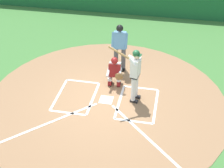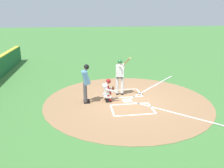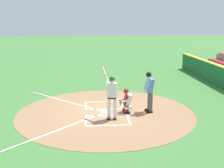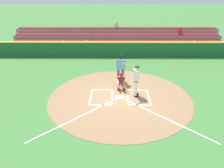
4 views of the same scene
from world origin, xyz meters
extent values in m
plane|color=#427A38|center=(0.00, 0.00, 0.00)|extent=(120.00, 120.00, 0.00)
cylinder|color=#99704C|center=(0.00, 0.00, 0.01)|extent=(8.00, 8.00, 0.01)
cube|color=white|center=(0.00, 0.00, 0.01)|extent=(0.44, 0.44, 0.01)
cube|color=white|center=(-1.05, -0.90, 0.01)|extent=(1.20, 0.08, 0.01)
cube|color=white|center=(-1.05, 0.90, 0.01)|extent=(1.20, 0.08, 0.01)
cube|color=white|center=(-0.45, 0.00, 0.01)|extent=(0.08, 1.80, 0.01)
cube|color=white|center=(-1.65, 0.00, 0.01)|extent=(0.08, 1.80, 0.01)
cube|color=white|center=(1.05, -0.90, 0.01)|extent=(1.20, 0.08, 0.01)
cube|color=white|center=(1.05, 0.90, 0.01)|extent=(1.20, 0.08, 0.01)
cube|color=white|center=(0.45, 0.00, 0.01)|extent=(0.08, 1.80, 0.01)
cube|color=white|center=(1.65, 0.00, 0.01)|extent=(0.08, 1.80, 0.01)
cube|color=white|center=(2.10, 2.10, 0.01)|extent=(3.73, 3.73, 0.01)
cube|color=white|center=(-2.10, 2.10, 0.01)|extent=(3.73, 3.73, 0.01)
cylinder|color=white|center=(-0.93, -0.34, 0.50)|extent=(0.15, 0.15, 0.84)
cube|color=black|center=(-0.97, -0.33, 0.04)|extent=(0.28, 0.17, 0.09)
cylinder|color=white|center=(-0.88, -0.08, 0.50)|extent=(0.15, 0.15, 0.84)
cube|color=black|center=(-0.92, -0.07, 0.04)|extent=(0.28, 0.17, 0.09)
cube|color=black|center=(-0.91, -0.21, 0.97)|extent=(0.28, 0.37, 0.10)
cube|color=white|center=(-0.91, -0.21, 1.28)|extent=(0.31, 0.44, 0.60)
sphere|color=beige|center=(-0.93, -0.21, 1.69)|extent=(0.21, 0.21, 0.21)
sphere|color=#1E512D|center=(-0.91, -0.21, 1.76)|extent=(0.23, 0.23, 0.23)
cube|color=#1E512D|center=(-1.02, -0.19, 1.73)|extent=(0.14, 0.19, 0.02)
cylinder|color=white|center=(-0.86, -0.23, 1.56)|extent=(0.44, 0.17, 0.21)
cylinder|color=white|center=(-0.82, -0.03, 1.56)|extent=(0.28, 0.14, 0.29)
cylinder|color=#AD7F4C|center=(-0.44, 0.04, 1.86)|extent=(0.72, 0.24, 0.53)
cylinder|color=#AD7F4C|center=(-0.78, -0.05, 1.62)|extent=(0.09, 0.10, 0.08)
cube|color=black|center=(-0.26, -0.94, 0.04)|extent=(0.13, 0.26, 0.09)
cube|color=maroon|center=(-0.26, -0.90, 0.20)|extent=(0.13, 0.25, 0.37)
cylinder|color=silver|center=(-0.26, -1.00, 0.28)|extent=(0.16, 0.37, 0.21)
cube|color=black|center=(0.06, -0.93, 0.04)|extent=(0.13, 0.26, 0.09)
cube|color=maroon|center=(0.06, -0.89, 0.20)|extent=(0.13, 0.25, 0.37)
cylinder|color=silver|center=(0.06, -0.99, 0.28)|extent=(0.16, 0.37, 0.21)
cube|color=silver|center=(-0.10, -1.01, 0.62)|extent=(0.41, 0.37, 0.52)
cube|color=maroon|center=(-0.10, -0.90, 0.62)|extent=(0.43, 0.23, 0.46)
sphere|color=beige|center=(-0.10, -0.94, 0.99)|extent=(0.21, 0.21, 0.21)
sphere|color=maroon|center=(-0.10, -0.92, 1.01)|extent=(0.24, 0.24, 0.24)
cylinder|color=silver|center=(-0.31, -0.84, 0.60)|extent=(0.11, 0.45, 0.20)
cylinder|color=silver|center=(0.09, -0.83, 0.60)|extent=(0.11, 0.45, 0.20)
ellipsoid|color=brown|center=(-0.31, -0.64, 0.57)|extent=(0.28, 0.11, 0.28)
cylinder|color=#4C4C51|center=(-0.23, -2.02, 0.51)|extent=(0.16, 0.16, 0.86)
cube|color=black|center=(-0.23, -1.97, 0.04)|extent=(0.14, 0.28, 0.09)
cylinder|color=#4C4C51|center=(0.05, -2.02, 0.51)|extent=(0.16, 0.16, 0.86)
cube|color=black|center=(0.05, -1.97, 0.04)|extent=(0.14, 0.28, 0.09)
cube|color=#5B8EB7|center=(-0.09, -1.98, 1.25)|extent=(0.45, 0.38, 0.66)
sphere|color=#9E7051|center=(-0.09, -1.94, 1.72)|extent=(0.22, 0.22, 0.22)
sphere|color=black|center=(-0.09, -1.92, 1.74)|extent=(0.25, 0.25, 0.25)
cylinder|color=#5B8EB7|center=(-0.34, -1.91, 1.28)|extent=(0.11, 0.29, 0.56)
cylinder|color=#5B8EB7|center=(0.14, -1.89, 1.28)|extent=(0.11, 0.29, 0.56)
sphere|color=white|center=(0.02, -1.90, 0.04)|extent=(0.07, 0.07, 0.07)
cube|color=#1E6033|center=(0.00, -7.50, 0.62)|extent=(22.00, 0.36, 1.25)
cube|color=gray|center=(0.00, -8.53, 0.23)|extent=(20.00, 0.85, 0.45)
camera|label=1|loc=(-1.90, 8.59, 6.71)|focal=53.13mm
camera|label=2|loc=(10.11, -2.28, 4.12)|focal=36.44mm
camera|label=3|loc=(-12.22, 0.83, 4.16)|focal=45.39mm
camera|label=4|loc=(0.37, 10.71, 5.85)|focal=34.47mm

